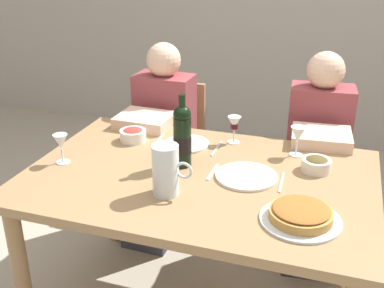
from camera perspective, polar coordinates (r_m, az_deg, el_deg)
The scene contains 19 objects.
dining_table at distance 2.10m, azimuth 0.86°, elevation -5.91°, with size 1.50×1.00×0.76m.
wine_bottle at distance 2.07m, azimuth -1.17°, elevation 0.97°, with size 0.08×0.08×0.33m.
water_pitcher at distance 1.87m, azimuth -3.18°, elevation -3.50°, with size 0.16×0.11×0.21m.
baked_tart at distance 1.76m, azimuth 13.01°, elevation -8.31°, with size 0.30×0.30×0.06m.
salad_bowl at distance 2.39m, azimuth -7.14°, elevation 1.17°, with size 0.13×0.13×0.07m.
olive_bowl at distance 2.14m, azimuth 14.79°, elevation -2.33°, with size 0.13×0.13×0.07m.
wine_glass_left_diner at distance 2.34m, azimuth 5.12°, elevation 2.39°, with size 0.07×0.07×0.14m.
wine_glass_right_diner at distance 2.25m, azimuth 12.65°, elevation 1.04°, with size 0.07×0.07×0.14m.
wine_glass_centre at distance 2.20m, azimuth -15.56°, elevation 0.13°, with size 0.07×0.07×0.14m.
dinner_plate_left_setting at distance 2.04m, azimuth 6.59°, elevation -3.88°, with size 0.27×0.27×0.01m, color silver.
dinner_plate_right_setting at distance 2.34m, azimuth -0.64°, elevation 0.03°, with size 0.22×0.22×0.01m, color white.
fork_left_setting at distance 2.07m, azimuth 2.53°, elevation -3.39°, with size 0.16×0.01×0.01m, color silver.
knife_left_setting at distance 2.02m, azimuth 10.76°, elevation -4.55°, with size 0.18×0.01×0.01m, color silver.
knife_right_setting at distance 2.30m, azimuth 2.90°, elevation -0.52°, with size 0.18×0.01×0.01m, color silver.
spoon_right_setting at distance 2.39m, azimuth -4.05°, elevation 0.41°, with size 0.16×0.01×0.01m, color silver.
chair_left at distance 3.04m, azimuth -2.33°, elevation 0.24°, with size 0.41×0.41×0.87m.
diner_left at distance 2.79m, azimuth -4.15°, elevation 0.67°, with size 0.34×0.51×1.16m.
chair_right at distance 2.92m, azimuth 14.66°, elevation -1.55°, with size 0.44×0.44×0.87m.
diner_right at distance 2.66m, azimuth 14.88°, elevation -1.33°, with size 0.37×0.53×1.16m.
Camera 1 is at (0.54, -1.74, 1.71)m, focal length 44.15 mm.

